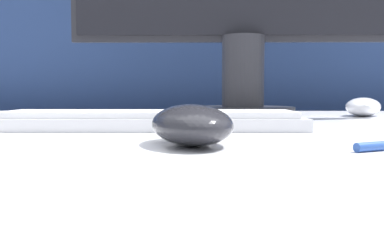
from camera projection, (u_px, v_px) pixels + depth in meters
partition_panel at (208, 141)px, 1.27m from camera, size 5.00×0.03×1.23m
computer_mouse_near at (191, 125)px, 0.41m from camera, size 0.10×0.14×0.04m
keyboard at (150, 120)px, 0.59m from camera, size 0.40×0.11×0.02m
computer_mouse_far at (363, 107)px, 0.89m from camera, size 0.11×0.14×0.04m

